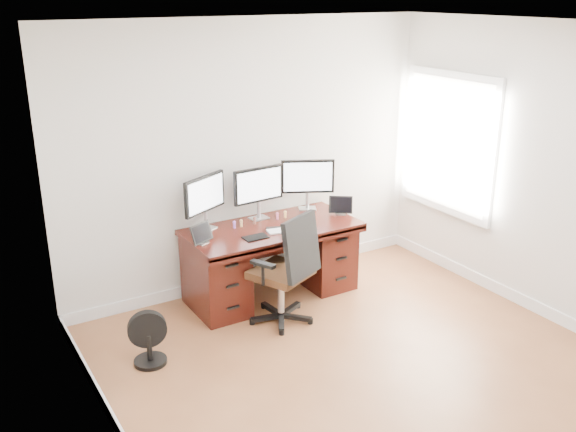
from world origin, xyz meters
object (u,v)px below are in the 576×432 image
monitor_center (258,187)px  keyboard (283,230)px  desk (271,258)px  floor_fan (149,339)px  office_chair (286,287)px

monitor_center → keyboard: size_ratio=1.84×
desk → monitor_center: bearing=90.0°
desk → keyboard: (0.03, -0.19, 0.36)m
desk → monitor_center: size_ratio=3.08×
floor_fan → keyboard: bearing=29.4°
monitor_center → desk: bearing=-93.9°
desk → office_chair: size_ratio=1.59×
keyboard → desk: bearing=108.6°
office_chair → keyboard: size_ratio=3.56×
monitor_center → keyboard: bearing=-90.5°
office_chair → floor_fan: bearing=157.1°
floor_fan → keyboard: keyboard is taller
desk → floor_fan: desk is taller
desk → keyboard: 0.41m
desk → monitor_center: (0.00, 0.24, 0.68)m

